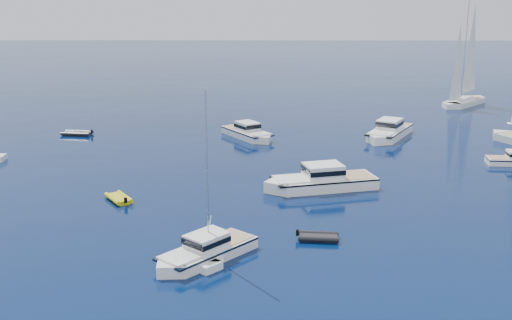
% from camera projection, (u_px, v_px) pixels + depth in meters
% --- Properties ---
extents(ground, '(400.00, 400.00, 0.00)m').
position_uv_depth(ground, '(299.00, 288.00, 39.47)').
color(ground, '#071C48').
rests_on(ground, ground).
extents(motor_cruiser_left, '(7.95, 8.49, 2.34)m').
position_uv_depth(motor_cruiser_left, '(205.00, 259.00, 43.68)').
color(motor_cruiser_left, silver).
rests_on(motor_cruiser_left, ground).
extents(motor_cruiser_centre, '(12.01, 6.33, 3.02)m').
position_uv_depth(motor_cruiser_centre, '(320.00, 189.00, 59.23)').
color(motor_cruiser_centre, white).
rests_on(motor_cruiser_centre, ground).
extents(motor_cruiser_distant, '(8.33, 11.47, 2.94)m').
position_uv_depth(motor_cruiser_distant, '(388.00, 137.00, 79.80)').
color(motor_cruiser_distant, white).
rests_on(motor_cruiser_distant, ground).
extents(motor_cruiser_horizon, '(7.71, 9.66, 2.52)m').
position_uv_depth(motor_cruiser_horizon, '(248.00, 138.00, 79.67)').
color(motor_cruiser_horizon, silver).
rests_on(motor_cruiser_horizon, ground).
extents(sailboat_fore, '(2.33, 8.31, 12.15)m').
position_uv_depth(sailboat_fore, '(209.00, 252.00, 44.95)').
color(sailboat_fore, white).
rests_on(sailboat_fore, ground).
extents(sailboat_sails_far, '(10.93, 11.47, 18.50)m').
position_uv_depth(sailboat_sails_far, '(464.00, 105.00, 102.40)').
color(sailboat_sails_far, white).
rests_on(sailboat_sails_far, ground).
extents(tender_yellow, '(3.33, 3.76, 0.95)m').
position_uv_depth(tender_yellow, '(119.00, 201.00, 55.85)').
color(tender_yellow, '#CCC20C').
rests_on(tender_yellow, ground).
extents(tender_grey_near, '(3.30, 2.07, 0.95)m').
position_uv_depth(tender_grey_near, '(318.00, 240.00, 47.10)').
color(tender_grey_near, black).
rests_on(tender_grey_near, ground).
extents(tender_grey_far, '(4.23, 2.67, 0.95)m').
position_uv_depth(tender_grey_far, '(77.00, 135.00, 81.10)').
color(tender_grey_far, black).
rests_on(tender_grey_far, ground).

